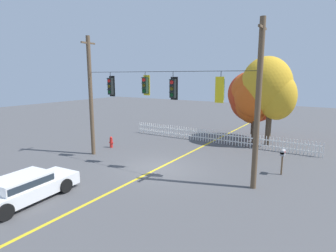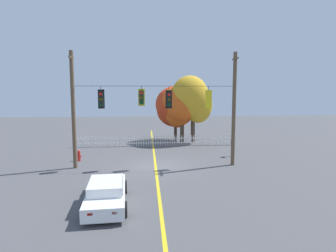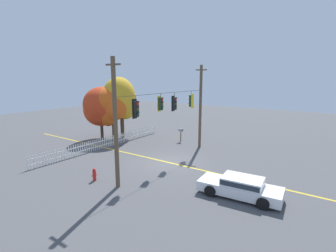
# 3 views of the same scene
# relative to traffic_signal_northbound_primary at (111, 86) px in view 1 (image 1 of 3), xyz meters

# --- Properties ---
(ground) EXTENTS (80.00, 80.00, 0.00)m
(ground) POSITION_rel_traffic_signal_northbound_primary_xyz_m (3.56, -0.01, -4.60)
(ground) COLOR #4C4C4F
(lane_centerline_stripe) EXTENTS (0.16, 36.00, 0.01)m
(lane_centerline_stripe) POSITION_rel_traffic_signal_northbound_primary_xyz_m (3.56, -0.01, -4.59)
(lane_centerline_stripe) COLOR gold
(lane_centerline_stripe) RESTS_ON ground
(signal_support_span) EXTENTS (10.99, 1.10, 7.71)m
(signal_support_span) POSITION_rel_traffic_signal_northbound_primary_xyz_m (3.56, -0.01, -0.66)
(signal_support_span) COLOR brown
(signal_support_span) RESTS_ON ground
(traffic_signal_northbound_primary) EXTENTS (0.43, 0.38, 1.48)m
(traffic_signal_northbound_primary) POSITION_rel_traffic_signal_northbound_primary_xyz_m (0.00, 0.00, 0.00)
(traffic_signal_northbound_primary) COLOR black
(traffic_signal_southbound_primary) EXTENTS (0.43, 0.38, 1.31)m
(traffic_signal_southbound_primary) POSITION_rel_traffic_signal_northbound_primary_xyz_m (2.65, -0.00, 0.11)
(traffic_signal_southbound_primary) COLOR black
(traffic_signal_northbound_secondary) EXTENTS (0.43, 0.38, 1.49)m
(traffic_signal_northbound_secondary) POSITION_rel_traffic_signal_northbound_primary_xyz_m (4.48, -0.00, -0.03)
(traffic_signal_northbound_secondary) COLOR black
(traffic_signal_westbound_side) EXTENTS (0.43, 0.38, 1.49)m
(traffic_signal_westbound_side) POSITION_rel_traffic_signal_northbound_primary_xyz_m (7.13, -0.02, -0.02)
(traffic_signal_westbound_side) COLOR black
(white_picket_fence) EXTENTS (15.04, 0.06, 1.00)m
(white_picket_fence) POSITION_rel_traffic_signal_northbound_primary_xyz_m (3.91, 7.33, -4.09)
(white_picket_fence) COLOR white
(white_picket_fence) RESTS_ON ground
(autumn_maple_near_fence) EXTENTS (4.04, 3.76, 5.64)m
(autumn_maple_near_fence) POSITION_rel_traffic_signal_northbound_primary_xyz_m (5.92, 10.27, -1.09)
(autumn_maple_near_fence) COLOR #473828
(autumn_maple_near_fence) RESTS_ON ground
(autumn_maple_mid) EXTENTS (4.23, 3.77, 5.72)m
(autumn_maple_mid) POSITION_rel_traffic_signal_northbound_primary_xyz_m (6.38, 9.27, -0.74)
(autumn_maple_mid) COLOR #473828
(autumn_maple_mid) RESTS_ON ground
(autumn_oak_far_east) EXTENTS (4.09, 3.25, 6.66)m
(autumn_oak_far_east) POSITION_rel_traffic_signal_northbound_primary_xyz_m (7.48, 8.86, -0.32)
(autumn_oak_far_east) COLOR #473828
(autumn_oak_far_east) RESTS_ON ground
(parked_car) EXTENTS (2.08, 4.61, 1.15)m
(parked_car) POSITION_rel_traffic_signal_northbound_primary_xyz_m (1.15, -6.57, -3.99)
(parked_car) COLOR white
(parked_car) RESTS_ON ground
(fire_hydrant) EXTENTS (0.38, 0.22, 0.82)m
(fire_hydrant) POSITION_rel_traffic_signal_northbound_primary_xyz_m (-2.01, 1.92, -4.19)
(fire_hydrant) COLOR red
(fire_hydrant) RESTS_ON ground
(roadside_mailbox) EXTENTS (0.25, 0.44, 1.39)m
(roadside_mailbox) POSITION_rel_traffic_signal_northbound_primary_xyz_m (9.71, 2.59, -3.47)
(roadside_mailbox) COLOR brown
(roadside_mailbox) RESTS_ON ground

